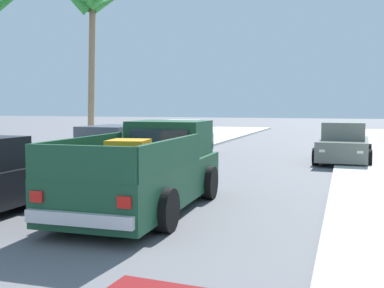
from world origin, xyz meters
name	(u,v)px	position (x,y,z in m)	size (l,w,h in m)	color
sidewalk_left	(56,168)	(-5.80, 12.00, 0.06)	(5.31, 60.00, 0.12)	beige
curb_left	(89,170)	(-4.54, 12.00, 0.05)	(0.16, 60.00, 0.10)	silver
pickup_truck	(148,171)	(-0.43, 7.58, 0.78)	(2.34, 5.27, 1.80)	#19472D
car_left_near	(180,139)	(-3.38, 17.59, 0.71)	(2.14, 4.31, 1.54)	silver
car_right_near	(113,152)	(-3.41, 11.57, 0.71)	(2.14, 4.31, 1.54)	#474C56
car_left_mid	(344,144)	(3.43, 17.25, 0.71)	(2.15, 4.31, 1.54)	slate
palm_tree_right_fore	(91,13)	(-8.01, 18.22, 6.51)	(3.21, 3.29, 7.79)	#846B4C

